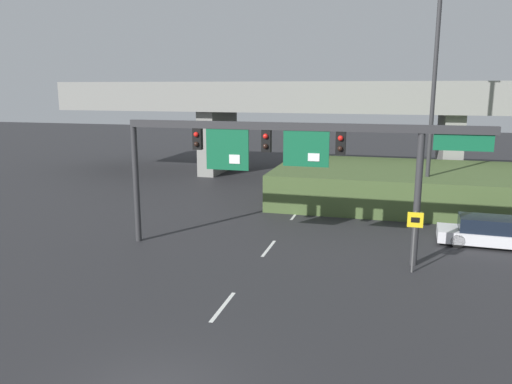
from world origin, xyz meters
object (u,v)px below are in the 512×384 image
parked_sedan_near_right (489,232)px  speed_limit_sign (414,233)px  signal_gantry (285,149)px  highway_light_pole_near (433,96)px

parked_sedan_near_right → speed_limit_sign: bearing=-125.2°
signal_gantry → highway_light_pole_near: bearing=55.2°
highway_light_pole_near → parked_sedan_near_right: 8.64m
signal_gantry → parked_sedan_near_right: size_ratio=3.31×
speed_limit_sign → highway_light_pole_near: highway_light_pole_near is taller
parked_sedan_near_right → signal_gantry: bearing=-155.2°
signal_gantry → highway_light_pole_near: highway_light_pole_near is taller
highway_light_pole_near → signal_gantry: bearing=-124.8°
speed_limit_sign → signal_gantry: bearing=170.4°
signal_gantry → highway_light_pole_near: size_ratio=1.22×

